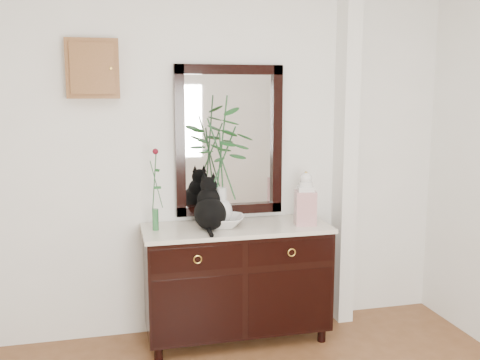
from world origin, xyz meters
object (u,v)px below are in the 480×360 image
object	(u,v)px
sideboard	(237,277)
cat	(210,203)
ginger_jar	(305,198)
lotus_bowl	(222,221)

from	to	relation	value
sideboard	cat	world-z (taller)	cat
cat	ginger_jar	size ratio (longest dim) A/B	0.94
sideboard	cat	xyz separation A→B (m)	(-0.20, -0.02, 0.56)
sideboard	lotus_bowl	xyz separation A→B (m)	(-0.11, 0.02, 0.41)
sideboard	ginger_jar	xyz separation A→B (m)	(0.49, -0.06, 0.57)
lotus_bowl	ginger_jar	size ratio (longest dim) A/B	0.81
sideboard	lotus_bowl	size ratio (longest dim) A/B	4.19
lotus_bowl	ginger_jar	distance (m)	0.62
ginger_jar	lotus_bowl	bearing A→B (deg)	172.54
cat	lotus_bowl	xyz separation A→B (m)	(0.09, 0.04, -0.14)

